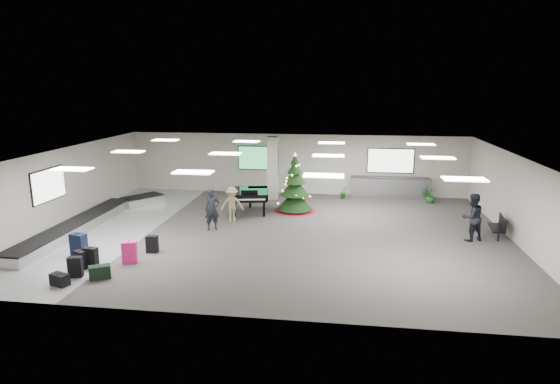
# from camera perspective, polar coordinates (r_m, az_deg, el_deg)

# --- Properties ---
(ground) EXTENTS (18.00, 18.00, 0.00)m
(ground) POSITION_cam_1_polar(r_m,az_deg,el_deg) (18.72, -0.45, -4.97)
(ground) COLOR #3D3937
(ground) RESTS_ON ground
(room_envelope) EXTENTS (18.02, 14.02, 3.21)m
(room_envelope) POSITION_cam_1_polar(r_m,az_deg,el_deg) (18.85, -1.32, 2.47)
(room_envelope) COLOR #B7B1A7
(room_envelope) RESTS_ON ground
(baggage_carousel) EXTENTS (2.28, 9.71, 0.43)m
(baggage_carousel) POSITION_cam_1_polar(r_m,az_deg,el_deg) (21.14, -22.06, -3.23)
(baggage_carousel) COLOR silver
(baggage_carousel) RESTS_ON ground
(service_counter) EXTENTS (4.05, 0.65, 1.08)m
(service_counter) POSITION_cam_1_polar(r_m,az_deg,el_deg) (24.95, 13.23, 0.55)
(service_counter) COLOR silver
(service_counter) RESTS_ON ground
(suitcase_0) EXTENTS (0.45, 0.31, 0.66)m
(suitcase_0) POSITION_cam_1_polar(r_m,az_deg,el_deg) (15.77, -23.67, -8.37)
(suitcase_0) COLOR black
(suitcase_0) RESTS_ON ground
(suitcase_1) EXTENTS (0.46, 0.28, 0.70)m
(suitcase_1) POSITION_cam_1_polar(r_m,az_deg,el_deg) (16.33, -22.05, -7.44)
(suitcase_1) COLOR black
(suitcase_1) RESTS_ON ground
(pink_suitcase) EXTENTS (0.53, 0.39, 0.76)m
(pink_suitcase) POSITION_cam_1_polar(r_m,az_deg,el_deg) (16.30, -17.87, -7.01)
(pink_suitcase) COLOR #FF217E
(pink_suitcase) RESTS_ON ground
(suitcase_3) EXTENTS (0.43, 0.26, 0.63)m
(suitcase_3) POSITION_cam_1_polar(r_m,az_deg,el_deg) (17.08, -15.32, -6.15)
(suitcase_3) COLOR black
(suitcase_3) RESTS_ON ground
(navy_suitcase) EXTENTS (0.60, 0.44, 0.85)m
(navy_suitcase) POSITION_cam_1_polar(r_m,az_deg,el_deg) (17.43, -23.32, -6.01)
(navy_suitcase) COLOR black
(navy_suitcase) RESTS_ON ground
(suitcase_5) EXTENTS (0.46, 0.37, 0.62)m
(suitcase_5) POSITION_cam_1_polar(r_m,az_deg,el_deg) (16.38, -23.15, -7.61)
(suitcase_5) COLOR black
(suitcase_5) RESTS_ON ground
(green_duffel) EXTENTS (0.69, 0.58, 0.43)m
(green_duffel) POSITION_cam_1_polar(r_m,az_deg,el_deg) (15.41, -21.11, -9.10)
(green_duffel) COLOR black
(green_duffel) RESTS_ON ground
(black_duffel) EXTENTS (0.62, 0.46, 0.38)m
(black_duffel) POSITION_cam_1_polar(r_m,az_deg,el_deg) (15.38, -25.27, -9.64)
(black_duffel) COLOR black
(black_duffel) RESTS_ON ground
(christmas_tree) EXTENTS (1.95, 1.95, 2.78)m
(christmas_tree) POSITION_cam_1_polar(r_m,az_deg,el_deg) (21.63, 1.81, 0.10)
(christmas_tree) COLOR maroon
(christmas_tree) RESTS_ON ground
(grand_piano) EXTENTS (1.98, 2.38, 1.22)m
(grand_piano) POSITION_cam_1_polar(r_m,az_deg,el_deg) (21.42, -3.72, -0.28)
(grand_piano) COLOR black
(grand_piano) RESTS_ON ground
(bench) EXTENTS (0.61, 1.36, 0.83)m
(bench) POSITION_cam_1_polar(r_m,az_deg,el_deg) (19.93, 25.13, -3.71)
(bench) COLOR black
(bench) RESTS_ON ground
(traveler_a) EXTENTS (0.73, 0.65, 1.68)m
(traveler_a) POSITION_cam_1_polar(r_m,az_deg,el_deg) (19.06, -8.27, -2.14)
(traveler_a) COLOR black
(traveler_a) RESTS_ON ground
(traveler_b) EXTENTS (1.10, 0.80, 1.53)m
(traveler_b) POSITION_cam_1_polar(r_m,az_deg,el_deg) (20.11, -5.87, -1.50)
(traveler_b) COLOR #92815A
(traveler_b) RESTS_ON ground
(traveler_bench) EXTENTS (1.10, 1.00, 1.82)m
(traveler_bench) POSITION_cam_1_polar(r_m,az_deg,el_deg) (18.96, 22.36, -2.86)
(traveler_bench) COLOR black
(traveler_bench) RESTS_ON ground
(potted_plant_left) EXTENTS (0.50, 0.50, 0.72)m
(potted_plant_left) POSITION_cam_1_polar(r_m,az_deg,el_deg) (24.31, 7.75, -0.00)
(potted_plant_left) COLOR #16461A
(potted_plant_left) RESTS_ON ground
(potted_plant_right) EXTENTS (0.48, 0.48, 0.77)m
(potted_plant_right) POSITION_cam_1_polar(r_m,az_deg,el_deg) (24.37, 17.88, -0.42)
(potted_plant_right) COLOR #16461A
(potted_plant_right) RESTS_ON ground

